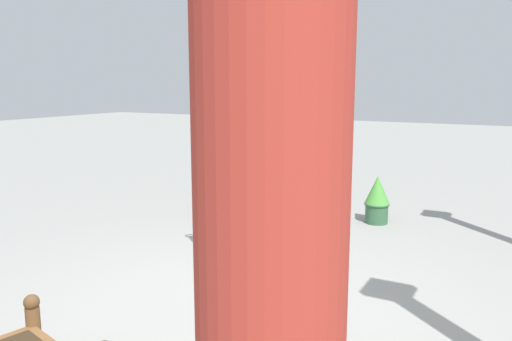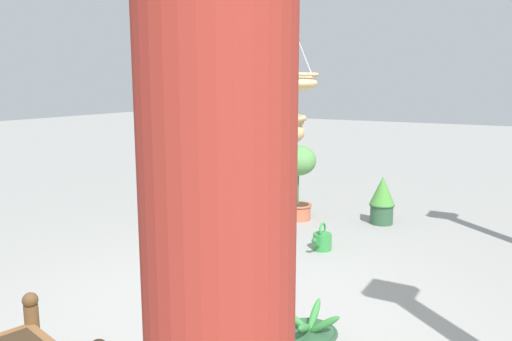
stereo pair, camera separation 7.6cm
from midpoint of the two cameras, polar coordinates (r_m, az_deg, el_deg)
The scene contains 10 objects.
ground_plane at distance 4.06m, azimuth -0.47°, elevation -16.07°, with size 40.00×40.00×0.00m, color gray.
display_pole_central at distance 3.90m, azimuth -0.01°, elevation -4.81°, with size 0.44×0.44×2.51m.
hanging_basket_with_teddy at distance 3.54m, azimuth 2.32°, elevation 4.60°, with size 0.49×0.49×0.63m.
teddy_bear at distance 3.51m, azimuth 2.71°, elevation 8.38°, with size 0.36×0.32×0.53m.
hanging_basket_left_high at distance 4.81m, azimuth 4.96°, elevation 10.01°, with size 0.43×0.43×0.51m.
potted_plant_fern_front at distance 3.54m, azimuth 6.57°, elevation -18.26°, with size 0.47×0.46×0.33m.
potted_plant_flowering_red at distance 6.59m, azimuth 5.11°, elevation -0.37°, with size 0.46×0.46×0.98m.
potted_plant_tall_leafy at distance 6.99m, azimuth -2.94°, elevation 0.87°, with size 0.46×0.46×1.12m.
potted_plant_small_succulent at distance 6.63m, azimuth 14.34°, elevation -3.18°, with size 0.32×0.32×0.61m.
watering_can at distance 5.53m, azimuth 7.83°, elevation -7.84°, with size 0.35×0.20×0.30m.
Camera 2 is at (3.15, 1.86, 1.78)m, focal length 35.54 mm.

